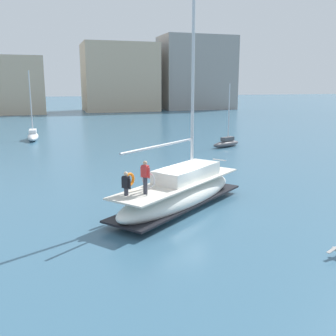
% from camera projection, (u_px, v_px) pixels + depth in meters
% --- Properties ---
extents(ground_plane, '(400.00, 400.00, 0.00)m').
position_uv_depth(ground_plane, '(182.00, 209.00, 20.82)').
color(ground_plane, '#38607A').
extents(main_sailboat, '(9.10, 7.71, 11.67)m').
position_uv_depth(main_sailboat, '(180.00, 192.00, 20.83)').
color(main_sailboat, white).
rests_on(main_sailboat, ground).
extents(moored_sloop_far, '(3.96, 2.49, 6.54)m').
position_uv_depth(moored_sloop_far, '(226.00, 142.00, 41.32)').
color(moored_sloop_far, '#4C4C51').
rests_on(moored_sloop_far, ground).
extents(moored_catamaran, '(1.34, 5.18, 8.03)m').
position_uv_depth(moored_catamaran, '(33.00, 135.00, 46.33)').
color(moored_catamaran, silver).
rests_on(moored_catamaran, ground).
extents(seagull, '(1.01, 0.49, 0.17)m').
position_uv_depth(seagull, '(336.00, 249.00, 15.07)').
color(seagull, silver).
rests_on(seagull, ground).
extents(waterfront_buildings, '(79.55, 15.28, 24.16)m').
position_uv_depth(waterfront_buildings, '(82.00, 72.00, 92.11)').
color(waterfront_buildings, silver).
rests_on(waterfront_buildings, ground).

